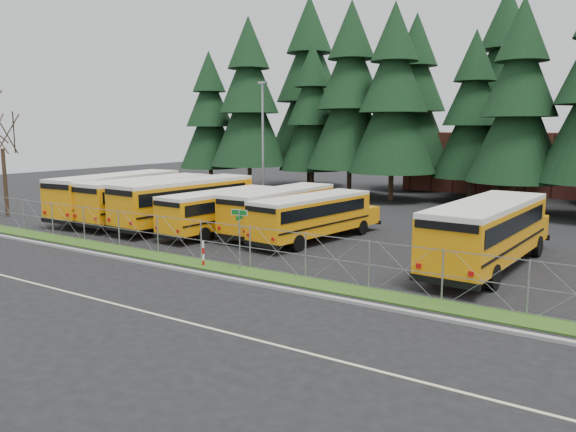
# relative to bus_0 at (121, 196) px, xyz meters

# --- Properties ---
(ground) EXTENTS (120.00, 120.00, 0.00)m
(ground) POSITION_rel_bus_0_xyz_m (14.56, -5.62, -1.60)
(ground) COLOR black
(ground) RESTS_ON ground
(curb) EXTENTS (50.00, 0.25, 0.12)m
(curb) POSITION_rel_bus_0_xyz_m (14.56, -8.72, -1.54)
(curb) COLOR gray
(curb) RESTS_ON ground
(grass_verge) EXTENTS (50.00, 1.40, 0.06)m
(grass_verge) POSITION_rel_bus_0_xyz_m (14.56, -7.32, -1.57)
(grass_verge) COLOR #234714
(grass_verge) RESTS_ON ground
(road_lane_line) EXTENTS (50.00, 0.12, 0.01)m
(road_lane_line) POSITION_rel_bus_0_xyz_m (14.56, -13.62, -1.60)
(road_lane_line) COLOR beige
(road_lane_line) RESTS_ON ground
(chainlink_fence) EXTENTS (44.00, 0.10, 2.00)m
(chainlink_fence) POSITION_rel_bus_0_xyz_m (14.56, -6.62, -0.60)
(chainlink_fence) COLOR #919399
(chainlink_fence) RESTS_ON ground
(brick_building) EXTENTS (22.00, 10.00, 6.00)m
(brick_building) POSITION_rel_bus_0_xyz_m (20.56, 34.38, 1.40)
(brick_building) COLOR brown
(brick_building) RESTS_ON ground
(bus_0) EXTENTS (3.91, 12.44, 3.21)m
(bus_0) POSITION_rel_bus_0_xyz_m (0.00, 0.00, 0.00)
(bus_0) COLOR orange
(bus_0) RESTS_ON ground
(bus_1) EXTENTS (2.95, 11.77, 3.07)m
(bus_1) POSITION_rel_bus_0_xyz_m (3.09, 0.05, -0.07)
(bus_1) COLOR orange
(bus_1) RESTS_ON ground
(bus_2) EXTENTS (3.62, 12.17, 3.15)m
(bus_2) POSITION_rel_bus_0_xyz_m (6.51, 0.17, -0.03)
(bus_2) COLOR orange
(bus_2) RESTS_ON ground
(bus_3) EXTENTS (2.95, 10.21, 2.64)m
(bus_3) POSITION_rel_bus_0_xyz_m (9.91, -0.40, -0.28)
(bus_3) COLOR orange
(bus_3) RESTS_ON ground
(bus_4) EXTENTS (2.69, 10.67, 2.79)m
(bus_4) POSITION_rel_bus_0_xyz_m (12.90, 1.58, -0.21)
(bus_4) COLOR orange
(bus_4) RESTS_ON ground
(bus_5) EXTENTS (3.59, 10.31, 2.65)m
(bus_5) POSITION_rel_bus_0_xyz_m (15.77, 0.65, -0.28)
(bus_5) COLOR orange
(bus_5) RESTS_ON ground
(bus_east) EXTENTS (3.48, 12.17, 3.16)m
(bus_east) POSITION_rel_bus_0_xyz_m (25.75, -0.57, -0.03)
(bus_east) COLOR orange
(bus_east) RESTS_ON ground
(street_sign) EXTENTS (0.84, 0.55, 2.81)m
(street_sign) POSITION_rel_bus_0_xyz_m (16.38, -7.16, 0.43)
(street_sign) COLOR #919399
(street_sign) RESTS_ON ground
(striped_bollard) EXTENTS (0.11, 0.11, 1.20)m
(striped_bollard) POSITION_rel_bus_0_xyz_m (14.48, -7.51, -1.00)
(striped_bollard) COLOR #B20C0C
(striped_bollard) RESTS_ON ground
(light_standard) EXTENTS (0.70, 0.35, 10.14)m
(light_standard) POSITION_rel_bus_0_xyz_m (4.84, 10.67, 3.90)
(light_standard) COLOR #919399
(light_standard) RESTS_ON ground
(conifer_0) EXTENTS (6.61, 6.61, 14.62)m
(conifer_0) POSITION_rel_bus_0_xyz_m (-8.97, 20.01, 5.70)
(conifer_0) COLOR black
(conifer_0) RESTS_ON ground
(conifer_1) EXTENTS (7.96, 7.96, 17.61)m
(conifer_1) POSITION_rel_bus_0_xyz_m (-3.57, 19.92, 7.20)
(conifer_1) COLOR black
(conifer_1) RESTS_ON ground
(conifer_2) EXTENTS (6.75, 6.75, 14.93)m
(conifer_2) POSITION_rel_bus_0_xyz_m (2.33, 22.72, 5.86)
(conifer_2) COLOR black
(conifer_2) RESTS_ON ground
(conifer_3) EXTENTS (8.18, 8.18, 18.09)m
(conifer_3) POSITION_rel_bus_0_xyz_m (7.42, 21.16, 7.44)
(conifer_3) COLOR black
(conifer_3) RESTS_ON ground
(conifer_4) EXTENTS (7.79, 7.79, 17.23)m
(conifer_4) POSITION_rel_bus_0_xyz_m (12.16, 20.04, 7.01)
(conifer_4) COLOR black
(conifer_4) RESTS_ON ground
(conifer_5) EXTENTS (6.66, 6.66, 14.73)m
(conifer_5) POSITION_rel_bus_0_xyz_m (18.32, 22.89, 5.76)
(conifer_5) COLOR black
(conifer_5) RESTS_ON ground
(conifer_6) EXTENTS (7.27, 7.27, 16.08)m
(conifer_6) POSITION_rel_bus_0_xyz_m (22.87, 18.52, 6.43)
(conifer_6) COLOR black
(conifer_6) RESTS_ON ground
(conifer_10) EXTENTS (9.30, 9.30, 20.57)m
(conifer_10) POSITION_rel_bus_0_xyz_m (-0.66, 27.02, 8.68)
(conifer_10) COLOR black
(conifer_10) RESTS_ON ground
(conifer_11) EXTENTS (8.16, 8.16, 18.04)m
(conifer_11) POSITION_rel_bus_0_xyz_m (10.43, 29.74, 7.42)
(conifer_11) COLOR black
(conifer_11) RESTS_ON ground
(conifer_12) EXTENTS (8.62, 8.62, 19.06)m
(conifer_12) POSITION_rel_bus_0_xyz_m (19.67, 27.43, 7.93)
(conifer_12) COLOR black
(conifer_12) RESTS_ON ground
(bare_tree_1) EXTENTS (4.98, 4.98, 7.12)m
(bare_tree_1) POSITION_rel_bus_0_xyz_m (-7.77, -4.03, 1.95)
(bare_tree_1) COLOR black
(bare_tree_1) RESTS_ON ground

